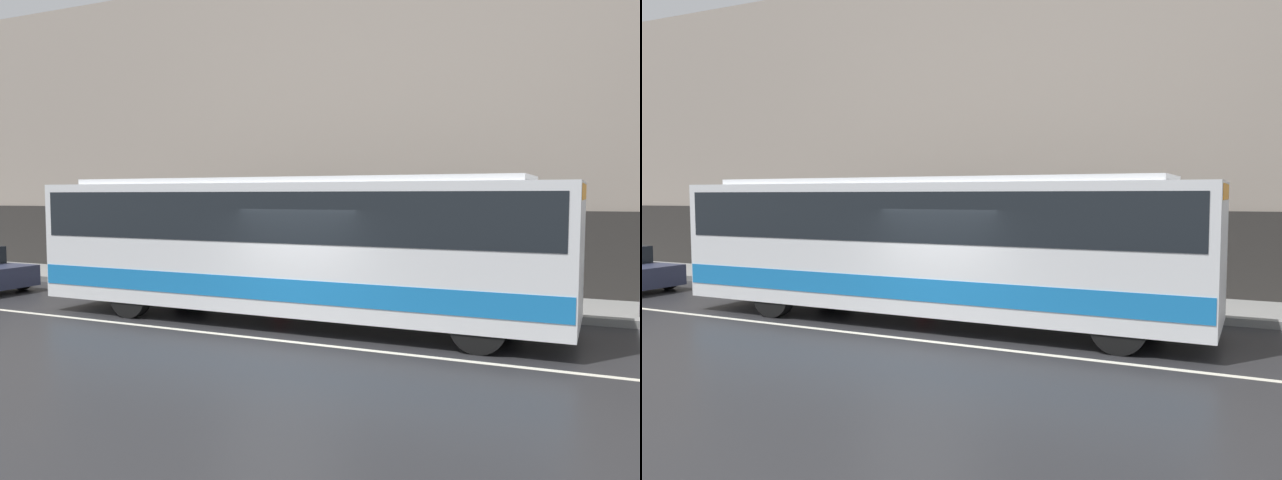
{
  "view_description": "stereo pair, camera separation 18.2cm",
  "coord_description": "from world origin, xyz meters",
  "views": [
    {
      "loc": [
        5.47,
        -10.32,
        2.76
      ],
      "look_at": [
        -0.07,
        1.7,
        1.82
      ],
      "focal_mm": 35.0,
      "sensor_mm": 36.0,
      "label": 1
    },
    {
      "loc": [
        5.64,
        -10.24,
        2.76
      ],
      "look_at": [
        -0.07,
        1.7,
        1.82
      ],
      "focal_mm": 35.0,
      "sensor_mm": 36.0,
      "label": 2
    }
  ],
  "objects": [
    {
      "name": "ground_plane",
      "position": [
        0.0,
        0.0,
        0.0
      ],
      "size": [
        60.0,
        60.0,
        0.0
      ],
      "primitive_type": "plane",
      "color": "#262628"
    },
    {
      "name": "sidewalk",
      "position": [
        0.0,
        5.35,
        0.09
      ],
      "size": [
        60.0,
        2.69,
        0.17
      ],
      "color": "gray",
      "rests_on": "ground_plane"
    },
    {
      "name": "building_facade",
      "position": [
        0.0,
        6.83,
        4.58
      ],
      "size": [
        60.0,
        0.35,
        9.5
      ],
      "color": "gray",
      "rests_on": "ground_plane"
    },
    {
      "name": "lane_stripe",
      "position": [
        0.0,
        0.0,
        0.0
      ],
      "size": [
        54.0,
        0.14,
        0.01
      ],
      "color": "beige",
      "rests_on": "ground_plane"
    },
    {
      "name": "transit_bus",
      "position": [
        -0.8,
        1.7,
        1.77
      ],
      "size": [
        11.81,
        2.56,
        3.14
      ],
      "color": "white",
      "rests_on": "ground_plane"
    },
    {
      "name": "pedestrian_waiting",
      "position": [
        -2.72,
        4.79,
        0.89
      ],
      "size": [
        0.36,
        0.36,
        1.56
      ],
      "color": "maroon",
      "rests_on": "sidewalk"
    }
  ]
}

